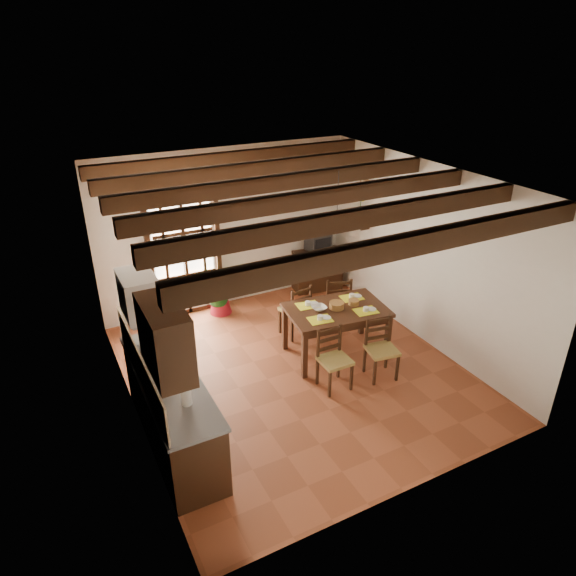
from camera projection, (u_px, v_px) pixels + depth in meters
ground_plane at (295, 371)px, 7.49m from camera, size 5.00×5.00×0.00m
room_shell at (295, 256)px, 6.69m from camera, size 4.52×5.02×2.81m
ceiling_beams at (296, 190)px, 6.30m from camera, size 4.50×4.34×0.20m
french_door at (184, 250)px, 8.59m from camera, size 1.26×0.11×2.32m
kitchen_counter at (172, 409)px, 5.99m from camera, size 0.64×2.25×1.38m
upper_cabinet at (165, 339)px, 4.78m from camera, size 0.35×0.80×0.70m
range_hood at (139, 296)px, 5.84m from camera, size 0.38×0.60×0.54m
counter_items at (165, 371)px, 5.85m from camera, size 0.50×1.43×0.25m
dining_table at (336, 314)px, 7.60m from camera, size 1.56×1.11×0.79m
chair_near_left at (334, 370)px, 7.04m from camera, size 0.41×0.39×0.88m
chair_near_right at (381, 359)px, 7.26m from camera, size 0.47×0.45×0.88m
chair_far_left at (295, 319)px, 8.29m from camera, size 0.47×0.45×0.90m
chair_far_right at (336, 311)px, 8.51m from camera, size 0.55×0.54×0.94m
table_setting at (337, 304)px, 7.52m from camera, size 1.06×0.71×0.10m
table_bowl at (319, 308)px, 7.50m from camera, size 0.22×0.22×0.05m
sideboard at (317, 270)px, 9.79m from camera, size 0.95×0.53×0.77m
crt_tv at (318, 242)px, 9.53m from camera, size 0.40×0.37×0.34m
fuse_box at (304, 198)px, 9.31m from camera, size 0.25×0.03×0.32m
plant_pot at (221, 307)px, 9.03m from camera, size 0.39×0.39×0.24m
potted_plant at (219, 283)px, 8.83m from camera, size 1.85×1.66×1.83m
wall_shelf at (360, 219)px, 8.98m from camera, size 0.20×0.42×0.20m
shelf_vase at (360, 212)px, 8.92m from camera, size 0.15×0.15×0.15m
shelf_flowers at (361, 200)px, 8.83m from camera, size 0.14×0.14×0.36m
framed_picture at (366, 188)px, 8.78m from camera, size 0.03×0.32×0.32m
pendant_lamp at (337, 223)px, 7.06m from camera, size 0.36×0.36×0.84m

